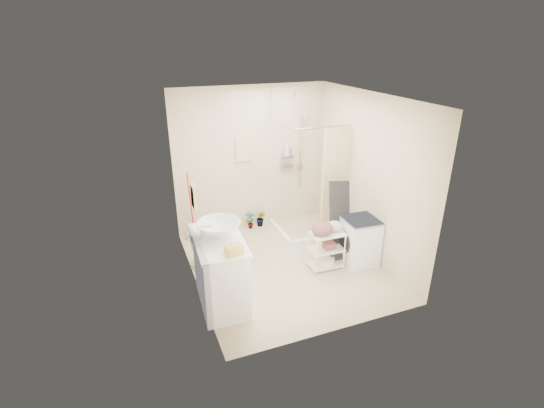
{
  "coord_description": "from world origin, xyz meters",
  "views": [
    {
      "loc": [
        -2.14,
        -4.9,
        3.35
      ],
      "look_at": [
        -0.12,
        0.25,
        0.98
      ],
      "focal_mm": 26.0,
      "sensor_mm": 36.0,
      "label": 1
    }
  ],
  "objects_px": {
    "vanity": "(221,271)",
    "toilet": "(213,245)",
    "washing_machine": "(359,241)",
    "laundry_rack": "(327,247)"
  },
  "relations": [
    {
      "from": "vanity",
      "to": "washing_machine",
      "type": "xyz_separation_m",
      "value": [
        2.3,
        0.23,
        -0.11
      ]
    },
    {
      "from": "vanity",
      "to": "toilet",
      "type": "xyz_separation_m",
      "value": [
        0.12,
        1.0,
        -0.14
      ]
    },
    {
      "from": "vanity",
      "to": "laundry_rack",
      "type": "xyz_separation_m",
      "value": [
        1.74,
        0.27,
        -0.12
      ]
    },
    {
      "from": "vanity",
      "to": "toilet",
      "type": "relative_size",
      "value": 1.6
    },
    {
      "from": "vanity",
      "to": "toilet",
      "type": "bearing_deg",
      "value": 86.47
    },
    {
      "from": "washing_machine",
      "to": "laundry_rack",
      "type": "bearing_deg",
      "value": -179.89
    },
    {
      "from": "toilet",
      "to": "washing_machine",
      "type": "xyz_separation_m",
      "value": [
        2.18,
        -0.76,
        0.03
      ]
    },
    {
      "from": "washing_machine",
      "to": "laundry_rack",
      "type": "distance_m",
      "value": 0.56
    },
    {
      "from": "washing_machine",
      "to": "laundry_rack",
      "type": "relative_size",
      "value": 1.04
    },
    {
      "from": "vanity",
      "to": "toilet",
      "type": "height_order",
      "value": "vanity"
    }
  ]
}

